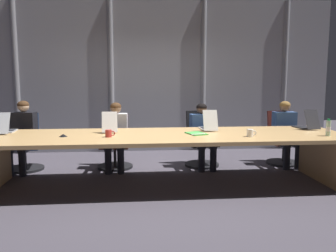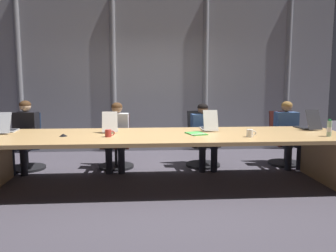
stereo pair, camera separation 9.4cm
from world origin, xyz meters
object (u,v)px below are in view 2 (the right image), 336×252
laptop_right_mid (308,125)px  person_left_mid (117,132)px  office_chair_center (202,146)px  person_left_end (24,132)px  office_chair_left_mid (116,148)px  spiral_notepad (196,134)px  water_bottle_secondary (329,129)px  conference_mic_left_side (63,135)px  coffee_mug_far (250,133)px  office_chair_left_end (27,149)px  person_right_mid (288,130)px  office_chair_right_mid (284,145)px  person_center (204,132)px  laptop_left_end (7,128)px  laptop_left_mid (110,127)px  laptop_center (209,126)px  coffee_mug_near (108,133)px

laptop_right_mid → person_left_mid: size_ratio=0.43×
office_chair_center → person_left_end: (-2.99, -0.16, 0.30)m
office_chair_left_mid → spiral_notepad: size_ratio=2.52×
office_chair_left_mid → water_bottle_secondary: water_bottle_secondary is taller
conference_mic_left_side → coffee_mug_far: bearing=-5.5°
laptop_right_mid → office_chair_left_end: (-4.54, 0.75, -0.45)m
person_right_mid → person_left_mid: bearing=-90.1°
water_bottle_secondary → conference_mic_left_side: (-3.59, 0.28, -0.09)m
person_left_end → person_left_mid: size_ratio=1.03×
coffee_mug_far → office_chair_right_mid: bearing=52.7°
office_chair_left_end → spiral_notepad: (2.72, -1.15, 0.40)m
office_chair_center → office_chair_right_mid: office_chair_center is taller
person_center → conference_mic_left_side: bearing=-69.0°
office_chair_right_mid → coffee_mug_far: 1.87m
office_chair_right_mid → water_bottle_secondary: water_bottle_secondary is taller
coffee_mug_far → person_center: bearing=107.1°
office_chair_left_mid → coffee_mug_far: (1.90, -1.44, 0.45)m
person_right_mid → office_chair_left_end: bearing=-92.2°
office_chair_left_end → water_bottle_secondary: size_ratio=3.97×
laptop_left_end → person_center: 3.09m
spiral_notepad → laptop_left_mid: bearing=144.2°
laptop_center → person_left_mid: 1.57m
office_chair_left_mid → office_chair_right_mid: size_ratio=0.96×
spiral_notepad → office_chair_left_end: bearing=137.6°
laptop_right_mid → coffee_mug_near: bearing=94.4°
coffee_mug_far → office_chair_left_end: bearing=157.0°
laptop_left_mid → laptop_left_end: bearing=86.1°
office_chair_center → person_left_end: 3.01m
person_left_end → water_bottle_secondary: bearing=79.2°
laptop_right_mid → office_chair_left_mid: (-3.03, 0.75, -0.46)m
laptop_left_mid → water_bottle_secondary: (3.00, -0.70, 0.05)m
office_chair_center → office_chair_right_mid: size_ratio=1.01×
person_left_end → conference_mic_left_side: 1.36m
office_chair_left_mid → coffee_mug_near: (-0.00, -1.29, 0.45)m
laptop_left_mid → office_chair_left_end: 1.74m
office_chair_left_mid → water_bottle_secondary: bearing=66.1°
laptop_left_end → office_chair_left_end: bearing=-5.0°
office_chair_left_end → coffee_mug_far: bearing=58.7°
coffee_mug_near → laptop_left_mid: bearing=92.2°
person_center → person_right_mid: 1.48m
office_chair_right_mid → coffee_mug_far: office_chair_right_mid is taller
person_center → coffee_mug_near: 1.89m
laptop_right_mid → water_bottle_secondary: size_ratio=2.05×
person_left_mid → person_left_end: bearing=-87.8°
laptop_left_mid → spiral_notepad: laptop_left_mid is taller
person_left_end → office_chair_center: bearing=98.8°
laptop_left_end → person_right_mid: (4.51, 0.60, -0.16)m
laptop_left_end → office_chair_center: 3.16m
office_chair_left_mid → office_chair_center: size_ratio=0.95×
laptop_right_mid → person_left_end: size_ratio=0.42×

